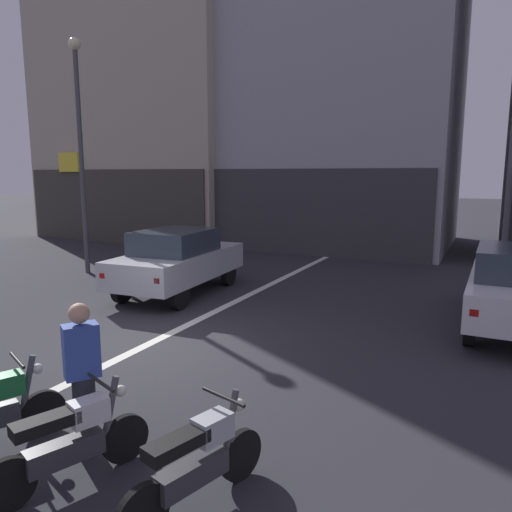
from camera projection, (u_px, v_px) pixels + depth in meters
ground_plane at (145, 346)px, 8.57m from camera, size 120.00×120.00×0.00m
lane_centre_line at (279, 280)px, 13.89m from camera, size 0.20×18.00×0.01m
building_corner_left at (169, 28)px, 23.88m from camera, size 9.87×9.21×20.22m
car_silver_crossing_near at (178, 259)px, 12.18m from camera, size 2.04×4.21×1.64m
street_lamp at (80, 134)px, 14.30m from camera, size 0.36×0.36×6.86m
motorcycle_white_row_centre at (71, 441)px, 4.68m from camera, size 0.72×1.58×0.98m
motorcycle_silver_row_right_mid at (197, 461)px, 4.35m from camera, size 0.64×1.62×0.98m
person_by_motorcycles at (83, 377)px, 5.19m from camera, size 0.38×0.42×1.67m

